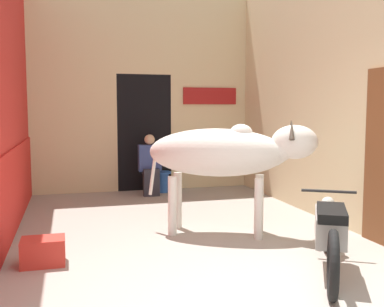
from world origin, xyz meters
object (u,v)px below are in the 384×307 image
cow (227,153)px  plastic_stool (162,181)px  motorcycle_near (330,231)px  crate (43,251)px  shopkeeper_seated (150,164)px

cow → plastic_stool: size_ratio=5.34×
plastic_stool → cow: bearing=-86.3°
motorcycle_near → crate: size_ratio=4.01×
plastic_stool → crate: 4.26m
plastic_stool → shopkeeper_seated: bearing=-140.2°
shopkeeper_seated → cow: bearing=-80.6°
shopkeeper_seated → crate: 3.95m
motorcycle_near → shopkeeper_seated: size_ratio=1.54×
shopkeeper_seated → motorcycle_near: bearing=-77.5°
cow → motorcycle_near: (0.51, -1.58, -0.64)m
shopkeeper_seated → crate: bearing=-116.6°
cow → crate: (-2.23, -0.61, -0.91)m
cow → shopkeeper_seated: 2.97m
motorcycle_near → crate: bearing=160.5°
motorcycle_near → shopkeeper_seated: 4.59m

